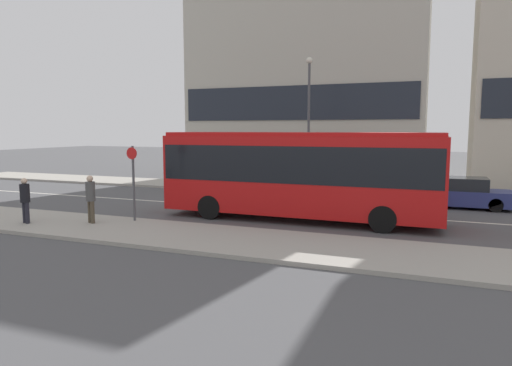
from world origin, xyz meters
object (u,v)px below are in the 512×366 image
object	(u,v)px
city_bus	(299,170)
parked_car_0	(462,193)
pedestrian_near_stop	(25,198)
pedestrian_down_pavement	(91,196)
bus_stop_sign	(133,178)
street_lamp	(309,111)

from	to	relation	value
city_bus	parked_car_0	xyz separation A→B (m)	(6.20, 5.44, -1.33)
pedestrian_near_stop	pedestrian_down_pavement	world-z (taller)	pedestrian_down_pavement
bus_stop_sign	pedestrian_near_stop	bearing A→B (deg)	-151.80
city_bus	pedestrian_down_pavement	world-z (taller)	city_bus
city_bus	bus_stop_sign	xyz separation A→B (m)	(-5.55, -3.08, -0.21)
bus_stop_sign	street_lamp	size ratio (longest dim) A/B	0.38
city_bus	bus_stop_sign	world-z (taller)	city_bus
pedestrian_down_pavement	street_lamp	xyz separation A→B (m)	(5.13, 11.61, 3.45)
city_bus	pedestrian_near_stop	distance (m)	10.28
pedestrian_down_pavement	street_lamp	distance (m)	13.15
city_bus	pedestrian_down_pavement	size ratio (longest dim) A/B	6.15
bus_stop_sign	street_lamp	distance (m)	11.71
parked_car_0	street_lamp	bearing A→B (deg)	164.65
city_bus	street_lamp	size ratio (longest dim) A/B	1.47
parked_car_0	pedestrian_near_stop	bearing A→B (deg)	-145.68
pedestrian_down_pavement	bus_stop_sign	xyz separation A→B (m)	(1.22, 0.93, 0.64)
pedestrian_near_stop	bus_stop_sign	size ratio (longest dim) A/B	0.59
city_bus	parked_car_0	distance (m)	8.35
pedestrian_down_pavement	bus_stop_sign	bearing A→B (deg)	-120.35
bus_stop_sign	pedestrian_down_pavement	bearing A→B (deg)	-142.84
city_bus	pedestrian_down_pavement	distance (m)	7.92
parked_car_0	pedestrian_down_pavement	distance (m)	16.06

